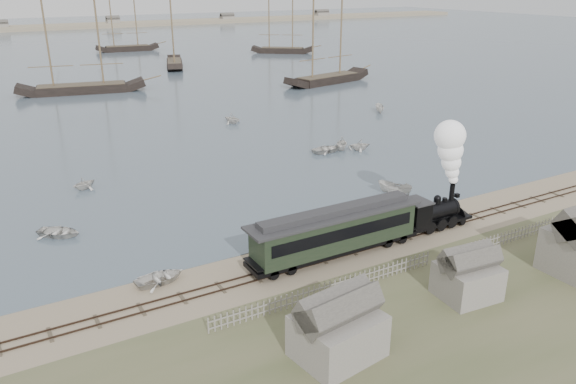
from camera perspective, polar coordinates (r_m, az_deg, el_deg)
ground at (r=50.09m, az=6.02°, el=-4.87°), size 600.00×600.00×0.00m
harbor_water at (r=209.19m, az=-22.93°, el=13.34°), size 600.00×336.00×0.06m
rail_track at (r=48.64m, az=7.39°, el=-5.70°), size 120.00×1.80×0.16m
picket_fence_west at (r=41.75m, az=4.29°, el=-10.44°), size 19.00×0.10×1.20m
picket_fence_east at (r=53.37m, az=21.86°, el=-4.68°), size 15.00×0.10×1.20m
shed_left at (r=36.01m, az=5.01°, el=-16.18°), size 5.00×4.00×4.10m
shed_mid at (r=43.51m, az=17.57°, el=-10.07°), size 4.00×3.50×3.60m
far_spit at (r=288.40m, az=-25.27°, el=14.65°), size 500.00×20.00×1.80m
locomotive at (r=52.86m, az=15.87°, el=1.04°), size 7.74×2.89×9.65m
passenger_coach at (r=46.18m, az=4.83°, el=-3.89°), size 15.59×3.01×3.79m
beached_dinghy at (r=44.17m, az=-12.89°, el=-8.48°), size 3.10×4.09×0.80m
rowboat_0 at (r=54.27m, az=-22.25°, el=-3.77°), size 4.66×4.81×0.81m
rowboat_1 at (r=65.12m, az=-20.02°, el=0.85°), size 3.24×3.42×1.43m
rowboat_2 at (r=60.62m, az=10.78°, el=0.33°), size 3.82×3.25×1.43m
rowboat_3 at (r=74.87m, az=3.98°, el=4.40°), size 3.15×4.33×0.88m
rowboat_4 at (r=75.98m, az=5.50°, el=4.95°), size 4.46×4.39×1.78m
rowboat_5 at (r=98.89m, az=9.28°, el=8.37°), size 3.63×2.87×1.33m
rowboat_7 at (r=90.32m, az=-5.70°, el=7.46°), size 3.96×3.73×1.66m
rowboat_8 at (r=76.08m, az=7.29°, el=4.80°), size 3.19×3.46×1.52m
schooner_2 at (r=121.08m, az=-20.74°, el=14.07°), size 25.35×10.16×20.00m
schooner_3 at (r=151.55m, az=-11.71°, el=16.06°), size 9.72×18.67×20.00m
schooner_4 at (r=125.32m, az=4.15°, el=15.49°), size 22.93×9.75×20.00m
schooner_5 at (r=178.07m, az=-0.62°, el=17.12°), size 17.69×14.70×20.00m
schooner_8 at (r=190.29m, az=-16.26°, el=16.58°), size 19.56×6.40×20.00m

